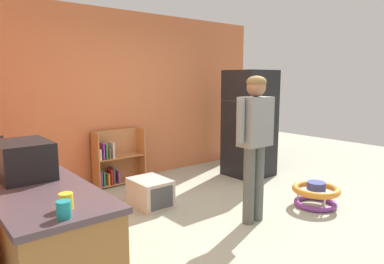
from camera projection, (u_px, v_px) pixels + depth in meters
name	position (u px, v px, depth m)	size (l,w,h in m)	color
ground_plane	(233.00, 219.00, 4.11)	(12.00, 12.00, 0.00)	#A7AA93
back_wall	(132.00, 97.00, 5.69)	(5.20, 0.06, 2.70)	#CA6D42
kitchen_counter	(29.00, 230.00, 2.76)	(0.65, 2.22, 0.90)	#9E6733
refrigerator	(250.00, 123.00, 5.88)	(0.73, 0.68, 1.78)	black
bookshelf	(115.00, 161.00, 5.43)	(0.80, 0.28, 0.85)	#B77441
standing_person	(255.00, 135.00, 3.89)	(0.57, 0.22, 1.68)	#545652
baby_walker	(316.00, 194.00, 4.52)	(0.60, 0.60, 0.32)	purple
pet_carrier	(150.00, 193.00, 4.51)	(0.42, 0.55, 0.36)	beige
microwave	(24.00, 159.00, 2.63)	(0.37, 0.48, 0.28)	black
ketchup_bottle	(3.00, 152.00, 3.09)	(0.07, 0.07, 0.25)	red
yellow_cup	(66.00, 201.00, 2.00)	(0.08, 0.08, 0.10)	yellow
orange_cup	(8.00, 163.00, 2.91)	(0.08, 0.08, 0.10)	orange
teal_cup	(64.00, 209.00, 1.88)	(0.08, 0.08, 0.10)	teal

